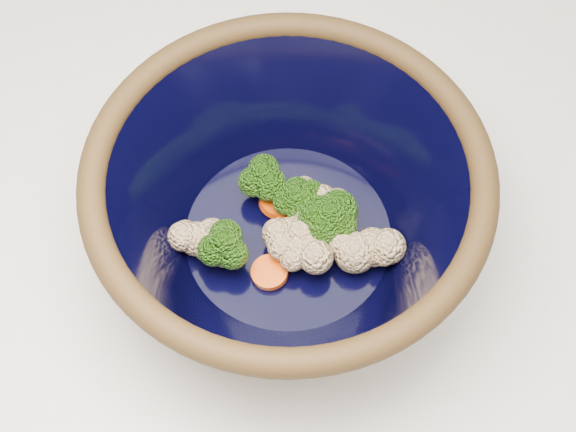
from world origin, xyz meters
TOP-DOWN VIEW (x-y plane):
  - mixing_bowl at (-0.07, 0.06)m, footprint 0.37×0.37m
  - vegetable_pile at (-0.06, 0.06)m, footprint 0.14×0.11m

SIDE VIEW (x-z plane):
  - vegetable_pile at x=-0.06m, z-range 0.93..0.98m
  - mixing_bowl at x=-0.07m, z-range 0.91..1.04m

